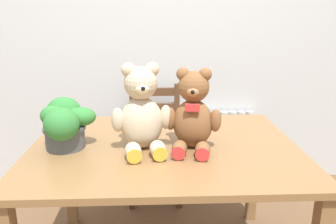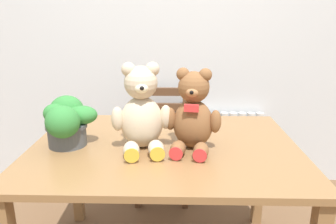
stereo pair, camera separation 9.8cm
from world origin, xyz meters
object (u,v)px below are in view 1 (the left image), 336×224
at_px(potted_plant, 65,123).
at_px(wooden_chair_behind, 155,141).
at_px(teddy_bear_left, 142,113).
at_px(teddy_bear_right, 193,114).

bearing_deg(potted_plant, wooden_chair_behind, 62.96).
xyz_separation_m(wooden_chair_behind, teddy_bear_left, (-0.06, -0.86, 0.48)).
xyz_separation_m(teddy_bear_left, teddy_bear_right, (0.24, 0.00, -0.01)).
bearing_deg(teddy_bear_left, potted_plant, -12.24).
height_order(wooden_chair_behind, teddy_bear_right, teddy_bear_right).
distance_m(teddy_bear_right, potted_plant, 0.61).
distance_m(wooden_chair_behind, potted_plant, 1.03).
distance_m(teddy_bear_left, teddy_bear_right, 0.24).
height_order(wooden_chair_behind, teddy_bear_left, teddy_bear_left).
xyz_separation_m(wooden_chair_behind, teddy_bear_right, (0.18, -0.85, 0.47)).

